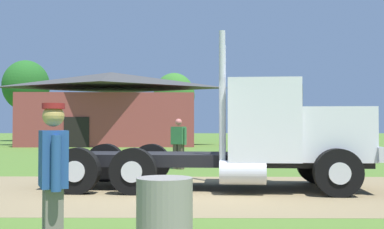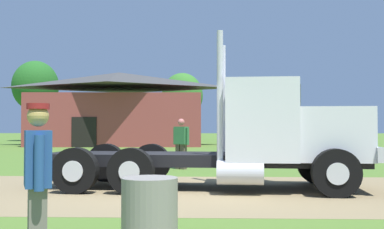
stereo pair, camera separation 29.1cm
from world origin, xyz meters
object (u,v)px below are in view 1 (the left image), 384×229
Objects in this scene: visitor_far_side at (179,141)px; shed_building at (111,110)px; visitor_by_barrel at (53,177)px; truck_foreground_white at (258,138)px; steel_barrel at (165,218)px.

visitor_far_side is 0.13× the size of shed_building.
visitor_by_barrel is 11.42m from visitor_far_side.
truck_foreground_white is 8.60× the size of steel_barrel.
visitor_far_side reaches higher than steel_barrel.
visitor_far_side reaches higher than visitor_by_barrel.
visitor_by_barrel is 1.30m from steel_barrel.
visitor_far_side is at bearing 91.51° from steel_barrel.
steel_barrel is (0.29, -11.05, -0.52)m from visitor_far_side.
shed_building reaches higher than steel_barrel.
visitor_by_barrel is 1.91× the size of steel_barrel.
truck_foreground_white is 4.50× the size of visitor_by_barrel.
shed_building is (-8.37, 26.28, 1.62)m from truck_foreground_white.
truck_foreground_white is 6.21m from steel_barrel.
steel_barrel is at bearing -107.08° from truck_foreground_white.
shed_building reaches higher than truck_foreground_white.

